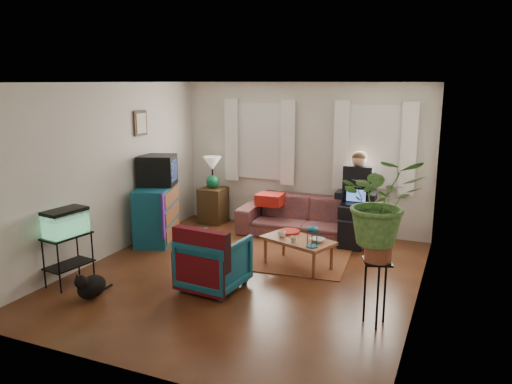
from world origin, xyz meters
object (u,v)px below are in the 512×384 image
at_px(side_table, 213,205).
at_px(aquarium_stand, 69,260).
at_px(coffee_table, 298,253).
at_px(dresser, 156,214).
at_px(armchair, 214,260).
at_px(plant_stand, 376,293).
at_px(sofa, 307,211).

distance_m(side_table, aquarium_stand, 3.37).
height_order(aquarium_stand, coffee_table, aquarium_stand).
height_order(side_table, coffee_table, side_table).
bearing_deg(dresser, aquarium_stand, -109.97).
xyz_separation_m(dresser, coffee_table, (2.55, -0.21, -0.26)).
height_order(armchair, plant_stand, armchair).
bearing_deg(armchair, sofa, -94.38).
distance_m(sofa, dresser, 2.53).
bearing_deg(plant_stand, dresser, 158.23).
distance_m(side_table, plant_stand, 4.58).
distance_m(dresser, plant_stand, 4.18).
height_order(side_table, dresser, dresser).
xyz_separation_m(sofa, armchair, (-0.43, -2.57, -0.07)).
bearing_deg(side_table, plant_stand, -39.40).
xyz_separation_m(aquarium_stand, coffee_table, (2.56, 1.78, -0.13)).
distance_m(side_table, coffee_table, 2.71).
bearing_deg(aquarium_stand, coffee_table, 43.15).
bearing_deg(aquarium_stand, sofa, 63.38).
relative_size(coffee_table, plant_stand, 1.35).
relative_size(armchair, plant_stand, 1.03).
xyz_separation_m(side_table, plant_stand, (3.54, -2.91, 0.04)).
relative_size(dresser, coffee_table, 1.03).
bearing_deg(dresser, side_table, 56.26).
bearing_deg(coffee_table, sofa, 122.41).
xyz_separation_m(sofa, plant_stand, (1.65, -2.76, -0.08)).
distance_m(dresser, armchair, 2.25).
bearing_deg(sofa, aquarium_stand, -127.02).
xyz_separation_m(side_table, coffee_table, (2.21, -1.57, -0.12)).
distance_m(dresser, coffee_table, 2.57).
bearing_deg(coffee_table, armchair, -103.46).
relative_size(dresser, aquarium_stand, 1.54).
bearing_deg(armchair, coffee_table, -118.08).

